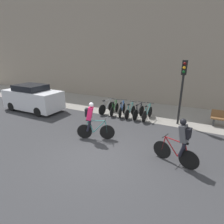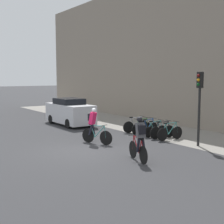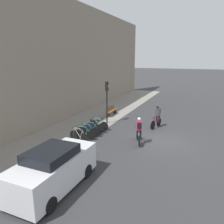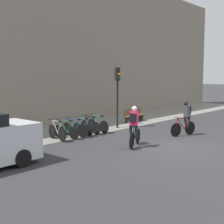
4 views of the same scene
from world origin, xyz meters
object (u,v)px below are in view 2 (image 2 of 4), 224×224
(parked_bike_2, at_px, (148,128))
(parked_car, at_px, (70,112))
(parked_bike_3, at_px, (155,130))
(traffic_light_pole, at_px, (199,95))
(parked_bike_4, at_px, (162,131))
(parked_bike_5, at_px, (170,133))
(parked_bike_0, at_px, (136,126))
(cyclist_grey, at_px, (140,138))
(cyclist_pink, at_px, (94,125))
(parked_bike_1, at_px, (142,127))

(parked_bike_2, bearing_deg, parked_car, -163.11)
(parked_bike_3, relative_size, traffic_light_pole, 0.44)
(parked_bike_4, relative_size, traffic_light_pole, 0.46)
(traffic_light_pole, bearing_deg, parked_bike_5, -176.80)
(parked_bike_2, relative_size, parked_car, 0.39)
(parked_bike_5, bearing_deg, parked_bike_0, 179.99)
(parked_bike_4, bearing_deg, parked_bike_5, -0.06)
(parked_car, bearing_deg, cyclist_grey, -12.27)
(parked_bike_0, xyz_separation_m, parked_bike_3, (1.70, -0.00, -0.03))
(parked_bike_0, height_order, parked_bike_3, parked_bike_0)
(parked_bike_4, xyz_separation_m, parked_bike_5, (0.57, -0.00, 0.00))
(parked_bike_5, bearing_deg, parked_bike_2, 180.00)
(parked_bike_2, xyz_separation_m, parked_bike_5, (1.70, -0.00, 0.00))
(parked_bike_3, distance_m, parked_car, 6.94)
(cyclist_pink, height_order, parked_car, parked_car)
(parked_bike_4, bearing_deg, parked_bike_3, -179.86)
(parked_bike_4, bearing_deg, traffic_light_pole, 2.41)
(parked_bike_1, relative_size, parked_bike_2, 0.98)
(cyclist_pink, relative_size, parked_bike_1, 1.09)
(cyclist_pink, distance_m, cyclist_grey, 3.95)
(cyclist_pink, xyz_separation_m, parked_bike_4, (1.03, 3.72, -0.54))
(cyclist_grey, xyz_separation_m, parked_bike_0, (-5.18, 4.06, -0.54))
(parked_bike_1, distance_m, parked_bike_5, 2.27)
(parked_bike_5, bearing_deg, cyclist_pink, -113.21)
(cyclist_pink, bearing_deg, traffic_light_pole, 48.52)
(parked_bike_0, xyz_separation_m, parked_bike_2, (1.14, -0.00, -0.00))
(parked_bike_1, bearing_deg, parked_bike_5, 0.03)
(parked_bike_0, distance_m, parked_bike_3, 1.70)
(parked_bike_5, bearing_deg, parked_car, -166.64)
(parked_car, bearing_deg, cyclist_pink, -16.77)
(cyclist_grey, distance_m, parked_car, 10.38)
(parked_bike_0, xyz_separation_m, traffic_light_pole, (4.62, 0.10, 2.07))
(parked_bike_4, bearing_deg, cyclist_pink, -105.45)
(parked_bike_3, distance_m, parked_bike_5, 1.13)
(cyclist_pink, relative_size, parked_bike_3, 1.14)
(parked_bike_0, height_order, parked_bike_2, parked_bike_0)
(parked_bike_1, height_order, traffic_light_pole, traffic_light_pole)
(parked_bike_3, distance_m, traffic_light_pole, 3.59)
(parked_bike_2, bearing_deg, parked_bike_1, -179.89)
(cyclist_pink, bearing_deg, parked_bike_4, 74.55)
(parked_bike_1, xyz_separation_m, parked_car, (-5.54, -1.85, 0.51))
(parked_bike_0, distance_m, parked_bike_1, 0.57)
(traffic_light_pole, bearing_deg, parked_bike_0, -178.77)
(cyclist_grey, height_order, parked_bike_3, cyclist_grey)
(parked_bike_0, distance_m, parked_bike_5, 2.84)
(parked_bike_2, height_order, parked_car, parked_car)
(parked_bike_1, relative_size, parked_bike_4, 1.01)
(parked_bike_2, height_order, parked_bike_5, parked_bike_5)
(parked_bike_4, height_order, parked_bike_5, parked_bike_5)
(cyclist_pink, distance_m, traffic_light_pole, 5.33)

